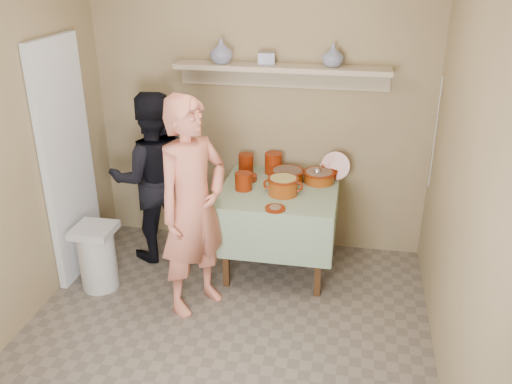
% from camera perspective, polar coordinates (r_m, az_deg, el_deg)
% --- Properties ---
extents(ground, '(3.50, 3.50, 0.00)m').
position_cam_1_polar(ground, '(3.93, -4.37, -17.11)').
color(ground, '#6E6356').
rests_on(ground, ground).
extents(tile_panel, '(0.06, 0.70, 2.00)m').
position_cam_1_polar(tile_panel, '(4.71, -19.19, 3.00)').
color(tile_panel, silver).
rests_on(tile_panel, ground).
extents(plate_stack_a, '(0.13, 0.13, 0.18)m').
position_cam_1_polar(plate_stack_a, '(4.83, -1.07, 3.01)').
color(plate_stack_a, maroon).
rests_on(plate_stack_a, serving_table).
extents(plate_stack_b, '(0.16, 0.16, 0.19)m').
position_cam_1_polar(plate_stack_b, '(4.83, 1.84, 3.05)').
color(plate_stack_b, maroon).
rests_on(plate_stack_b, serving_table).
extents(bowl_stack, '(0.14, 0.14, 0.14)m').
position_cam_1_polar(bowl_stack, '(4.50, -1.32, 1.13)').
color(bowl_stack, maroon).
rests_on(bowl_stack, serving_table).
extents(empty_bowl, '(0.16, 0.16, 0.05)m').
position_cam_1_polar(empty_bowl, '(4.70, -0.90, 1.52)').
color(empty_bowl, maroon).
rests_on(empty_bowl, serving_table).
extents(propped_lid, '(0.25, 0.10, 0.24)m').
position_cam_1_polar(propped_lid, '(4.74, 8.38, 2.73)').
color(propped_lid, maroon).
rests_on(propped_lid, serving_table).
extents(vase_right, '(0.20, 0.20, 0.18)m').
position_cam_1_polar(vase_right, '(4.56, 8.09, 14.04)').
color(vase_right, navy).
rests_on(vase_right, wall_shelf).
extents(vase_left, '(0.25, 0.25, 0.20)m').
position_cam_1_polar(vase_left, '(4.65, -3.67, 14.55)').
color(vase_left, navy).
rests_on(vase_left, wall_shelf).
extents(ceramic_box, '(0.15, 0.12, 0.10)m').
position_cam_1_polar(ceramic_box, '(4.61, 1.09, 13.86)').
color(ceramic_box, navy).
rests_on(ceramic_box, wall_shelf).
extents(person_cook, '(0.68, 0.74, 1.70)m').
position_cam_1_polar(person_cook, '(4.03, -6.64, -1.63)').
color(person_cook, '#D8765D').
rests_on(person_cook, ground).
extents(person_helper, '(0.92, 0.85, 1.53)m').
position_cam_1_polar(person_helper, '(4.83, -10.82, 1.49)').
color(person_helper, black).
rests_on(person_helper, ground).
extents(room_shell, '(3.04, 3.54, 2.62)m').
position_cam_1_polar(room_shell, '(3.12, -5.29, 5.80)').
color(room_shell, '#9C8860').
rests_on(room_shell, ground).
extents(serving_table, '(0.97, 0.97, 0.76)m').
position_cam_1_polar(serving_table, '(4.60, 2.45, -0.97)').
color(serving_table, '#4C2D16').
rests_on(serving_table, ground).
extents(cazuela_meat_a, '(0.30, 0.30, 0.10)m').
position_cam_1_polar(cazuela_meat_a, '(4.68, 3.29, 1.88)').
color(cazuela_meat_a, '#752903').
rests_on(cazuela_meat_a, serving_table).
extents(cazuela_meat_b, '(0.28, 0.28, 0.10)m').
position_cam_1_polar(cazuela_meat_b, '(4.68, 6.64, 1.70)').
color(cazuela_meat_b, '#752903').
rests_on(cazuela_meat_b, serving_table).
extents(ladle, '(0.08, 0.26, 0.19)m').
position_cam_1_polar(ladle, '(4.63, 6.49, 2.19)').
color(ladle, silver).
rests_on(ladle, cazuela_meat_b).
extents(cazuela_rice, '(0.33, 0.25, 0.14)m').
position_cam_1_polar(cazuela_rice, '(4.41, 2.86, 0.79)').
color(cazuela_rice, '#752903').
rests_on(cazuela_rice, serving_table).
extents(front_plate, '(0.16, 0.16, 0.03)m').
position_cam_1_polar(front_plate, '(4.17, 2.03, -1.72)').
color(front_plate, maroon).
rests_on(front_plate, serving_table).
extents(wall_shelf, '(1.80, 0.25, 0.21)m').
position_cam_1_polar(wall_shelf, '(4.63, 2.74, 12.68)').
color(wall_shelf, '#BBA98B').
rests_on(wall_shelf, room_shell).
extents(trash_bin, '(0.32, 0.32, 0.56)m').
position_cam_1_polar(trash_bin, '(4.67, -16.35, -6.56)').
color(trash_bin, silver).
rests_on(trash_bin, ground).
extents(electrical_cord, '(0.01, 0.05, 0.90)m').
position_cam_1_polar(electrical_cord, '(4.57, 18.35, 5.85)').
color(electrical_cord, silver).
rests_on(electrical_cord, wall_shelf).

